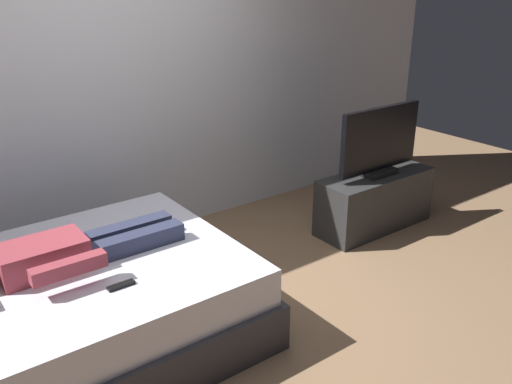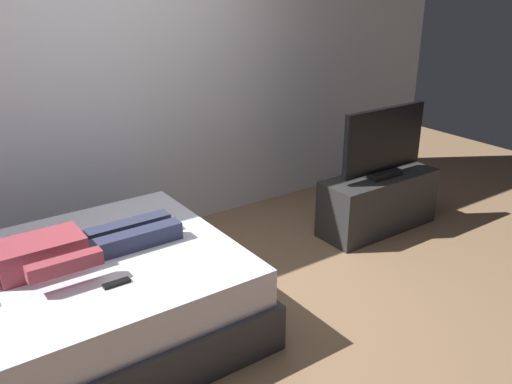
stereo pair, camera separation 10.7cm
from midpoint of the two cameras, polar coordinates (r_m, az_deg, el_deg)
name	(u,v)px [view 2 (the right image)]	position (r m, az deg, el deg)	size (l,w,h in m)	color
ground_plane	(222,325)	(3.64, -2.71, -13.68)	(10.00, 10.00, 0.00)	#8C6B4C
back_wall	(157,68)	(4.60, -9.65, 12.67)	(6.40, 0.10, 2.80)	silver
bed	(69,307)	(3.49, -18.08, -11.38)	(2.06, 1.56, 0.54)	#333338
person	(64,250)	(3.36, -18.54, -5.78)	(1.26, 0.46, 0.18)	#993842
remote	(117,283)	(3.09, -13.38, -9.25)	(0.15, 0.04, 0.02)	black
tv_stand	(378,202)	(4.90, 13.23, -1.06)	(1.10, 0.40, 0.50)	#2D2D2D
tv	(383,144)	(4.73, 13.79, 4.92)	(0.88, 0.20, 0.59)	black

